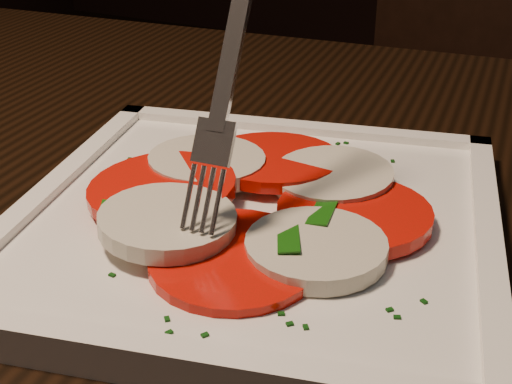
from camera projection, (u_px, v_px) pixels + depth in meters
The scene contains 5 objects.
table at pixel (261, 315), 0.53m from camera, with size 1.27×0.91×0.75m.
chair at pixel (453, 108), 1.25m from camera, with size 0.50×0.50×0.93m.
plate at pixel (256, 224), 0.44m from camera, with size 0.29×0.29×0.01m, color white.
caprese_salad at pixel (256, 201), 0.43m from camera, with size 0.24×0.25×0.02m.
fork at pixel (242, 42), 0.39m from camera, with size 0.04×0.10×0.17m, color white, non-canonical shape.
Camera 1 is at (0.33, -0.31, 0.98)m, focal length 50.00 mm.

